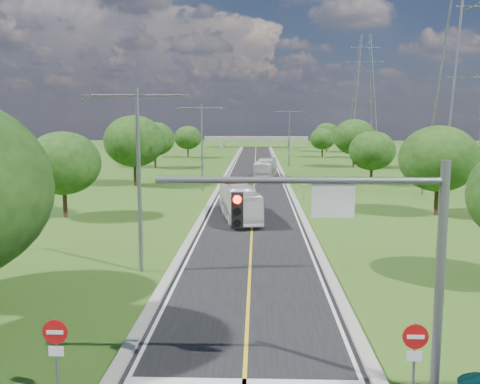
% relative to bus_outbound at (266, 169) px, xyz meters
% --- Properties ---
extents(ground, '(260.00, 260.00, 0.00)m').
position_rel_bus_outbound_xyz_m(ground, '(-1.57, 2.00, -1.44)').
color(ground, '#274914').
rests_on(ground, ground).
extents(road, '(8.00, 150.00, 0.06)m').
position_rel_bus_outbound_xyz_m(road, '(-1.57, 8.00, -1.41)').
color(road, black).
rests_on(road, ground).
extents(curb_left, '(0.50, 150.00, 0.22)m').
position_rel_bus_outbound_xyz_m(curb_left, '(-5.82, 8.00, -1.33)').
color(curb_left, gray).
rests_on(curb_left, ground).
extents(curb_right, '(0.50, 150.00, 0.22)m').
position_rel_bus_outbound_xyz_m(curb_right, '(2.68, 8.00, -1.33)').
color(curb_right, gray).
rests_on(curb_right, ground).
extents(signal_mast, '(8.54, 0.33, 7.20)m').
position_rel_bus_outbound_xyz_m(signal_mast, '(2.11, -59.00, 3.47)').
color(signal_mast, slate).
rests_on(signal_mast, ground).
extents(do_not_enter_left, '(0.76, 0.11, 2.50)m').
position_rel_bus_outbound_xyz_m(do_not_enter_left, '(-7.17, -59.52, 0.34)').
color(do_not_enter_left, slate).
rests_on(do_not_enter_left, ground).
extents(do_not_enter_right, '(0.76, 0.11, 2.50)m').
position_rel_bus_outbound_xyz_m(do_not_enter_right, '(3.43, -59.52, 0.34)').
color(do_not_enter_right, slate).
rests_on(do_not_enter_right, ground).
extents(speed_limit_sign, '(0.55, 0.09, 2.40)m').
position_rel_bus_outbound_xyz_m(speed_limit_sign, '(3.63, -20.01, 0.16)').
color(speed_limit_sign, slate).
rests_on(speed_limit_sign, ground).
extents(overpass, '(30.00, 3.00, 3.20)m').
position_rel_bus_outbound_xyz_m(overpass, '(-1.57, 82.00, 0.97)').
color(overpass, gray).
rests_on(overpass, ground).
extents(streetlight_near_left, '(5.90, 0.25, 10.00)m').
position_rel_bus_outbound_xyz_m(streetlight_near_left, '(-7.57, -46.00, 4.51)').
color(streetlight_near_left, slate).
rests_on(streetlight_near_left, ground).
extents(streetlight_mid_left, '(5.90, 0.25, 10.00)m').
position_rel_bus_outbound_xyz_m(streetlight_mid_left, '(-7.57, -13.00, 4.51)').
color(streetlight_mid_left, slate).
rests_on(streetlight_mid_left, ground).
extents(streetlight_far_right, '(5.90, 0.25, 10.00)m').
position_rel_bus_outbound_xyz_m(streetlight_far_right, '(4.43, 20.00, 4.51)').
color(streetlight_far_right, slate).
rests_on(streetlight_far_right, ground).
extents(power_tower_near, '(9.00, 6.40, 28.00)m').
position_rel_bus_outbound_xyz_m(power_tower_near, '(20.43, -18.00, 12.57)').
color(power_tower_near, slate).
rests_on(power_tower_near, ground).
extents(power_tower_far, '(9.00, 6.40, 28.00)m').
position_rel_bus_outbound_xyz_m(power_tower_far, '(24.43, 57.00, 12.57)').
color(power_tower_far, slate).
rests_on(power_tower_far, ground).
extents(tree_lb, '(6.30, 6.30, 7.33)m').
position_rel_bus_outbound_xyz_m(tree_lb, '(-17.57, -30.00, 3.21)').
color(tree_lb, black).
rests_on(tree_lb, ground).
extents(tree_lc, '(7.56, 7.56, 8.79)m').
position_rel_bus_outbound_xyz_m(tree_lc, '(-16.57, -8.00, 4.14)').
color(tree_lc, black).
rests_on(tree_lc, ground).
extents(tree_ld, '(6.72, 6.72, 7.82)m').
position_rel_bus_outbound_xyz_m(tree_ld, '(-18.57, 16.00, 3.52)').
color(tree_ld, black).
rests_on(tree_ld, ground).
extents(tree_le, '(5.88, 5.88, 6.84)m').
position_rel_bus_outbound_xyz_m(tree_le, '(-16.07, 40.00, 2.90)').
color(tree_le, black).
rests_on(tree_le, ground).
extents(tree_rb, '(6.72, 6.72, 7.82)m').
position_rel_bus_outbound_xyz_m(tree_rb, '(14.43, -28.00, 3.52)').
color(tree_rb, black).
rests_on(tree_rb, ground).
extents(tree_rc, '(5.88, 5.88, 6.84)m').
position_rel_bus_outbound_xyz_m(tree_rc, '(13.43, -6.00, 2.90)').
color(tree_rc, black).
rests_on(tree_rc, ground).
extents(tree_rd, '(7.14, 7.14, 8.30)m').
position_rel_bus_outbound_xyz_m(tree_rd, '(15.43, 18.00, 3.83)').
color(tree_rd, black).
rests_on(tree_rd, ground).
extents(tree_re, '(5.46, 5.46, 6.35)m').
position_rel_bus_outbound_xyz_m(tree_re, '(12.93, 42.00, 2.59)').
color(tree_re, black).
rests_on(tree_re, ground).
extents(tree_rf, '(6.30, 6.30, 7.33)m').
position_rel_bus_outbound_xyz_m(tree_rf, '(16.43, 62.00, 3.21)').
color(tree_rf, black).
rests_on(tree_rf, ground).
extents(bus_outbound, '(3.41, 10.09, 2.75)m').
position_rel_bus_outbound_xyz_m(bus_outbound, '(0.00, 0.00, 0.00)').
color(bus_outbound, beige).
rests_on(bus_outbound, road).
extents(bus_inbound, '(4.01, 10.52, 2.86)m').
position_rel_bus_outbound_xyz_m(bus_inbound, '(-2.66, -30.52, 0.05)').
color(bus_inbound, silver).
rests_on(bus_inbound, road).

